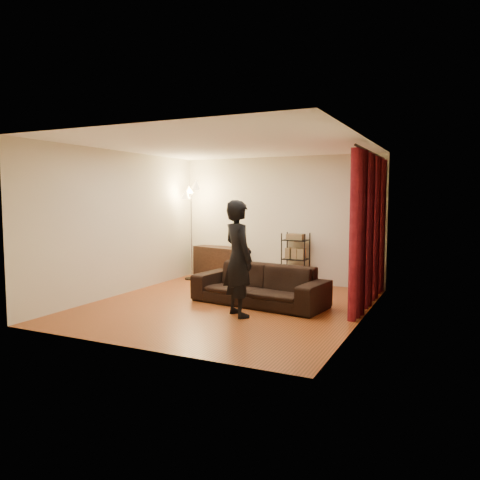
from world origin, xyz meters
The scene contains 14 objects.
floor centered at (0.00, 0.00, 0.00)m, with size 5.00×5.00×0.00m, color #99441F.
ceiling centered at (0.00, 0.00, 2.70)m, with size 5.00×5.00×0.00m, color white.
wall_back centered at (0.00, 2.50, 1.35)m, with size 5.00×5.00×0.00m, color beige.
wall_front centered at (0.00, -2.50, 1.35)m, with size 5.00×5.00×0.00m, color beige.
wall_left centered at (-2.25, 0.00, 1.35)m, with size 5.00×5.00×0.00m, color beige.
wall_right centered at (2.25, 0.00, 1.35)m, with size 5.00×5.00×0.00m, color beige.
curtain_rod centered at (2.15, 1.12, 2.58)m, with size 0.04×0.04×2.65m, color black.
curtain centered at (2.13, 1.12, 1.28)m, with size 0.22×2.65×2.55m, color maroon, non-canonical shape.
sofa centered at (0.46, 0.32, 0.34)m, with size 2.32×0.91×0.68m, color black.
person centered at (0.47, -0.53, 0.90)m, with size 0.66×0.43×1.80m, color black.
media_cabinet centered at (-1.31, 2.23, 0.36)m, with size 1.25×0.47×0.73m, color black.
storage_boxes centered at (-0.66, 2.16, 0.14)m, with size 0.34×0.27×0.28m, color silver, non-canonical shape.
wire_shelf centered at (0.45, 2.28, 0.55)m, with size 0.50×0.35×1.10m, color black, non-canonical shape.
floor_lamp centered at (-1.88, 1.94, 1.06)m, with size 0.38×0.38×2.11m, color silver, non-canonical shape.
Camera 1 is at (3.55, -6.98, 1.84)m, focal length 35.00 mm.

